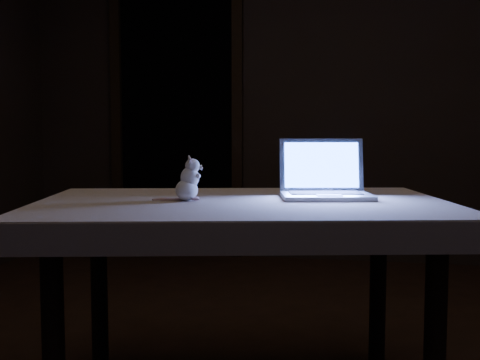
# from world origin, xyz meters

# --- Properties ---
(back_wall) EXTENTS (4.50, 0.04, 2.60)m
(back_wall) POSITION_xyz_m (0.00, 2.50, 1.30)
(back_wall) COLOR black
(back_wall) RESTS_ON ground
(doorway) EXTENTS (1.06, 0.36, 2.13)m
(doorway) POSITION_xyz_m (-1.10, 2.50, 1.06)
(doorway) COLOR black
(doorway) RESTS_ON back_wall
(table) EXTENTS (1.50, 1.14, 0.72)m
(table) POSITION_xyz_m (-0.10, 0.02, 0.36)
(table) COLOR black
(table) RESTS_ON floor
(tablecloth) EXTENTS (1.69, 1.42, 0.09)m
(tablecloth) POSITION_xyz_m (-0.13, 0.07, 0.68)
(tablecloth) COLOR beige
(tablecloth) RESTS_ON table
(laptop) EXTENTS (0.37, 0.34, 0.22)m
(laptop) POSITION_xyz_m (0.19, 0.15, 0.83)
(laptop) COLOR #ABACB0
(laptop) RESTS_ON tablecloth
(plush_mouse) EXTENTS (0.16, 0.16, 0.16)m
(plush_mouse) POSITION_xyz_m (-0.29, -0.02, 0.80)
(plush_mouse) COLOR white
(plush_mouse) RESTS_ON tablecloth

